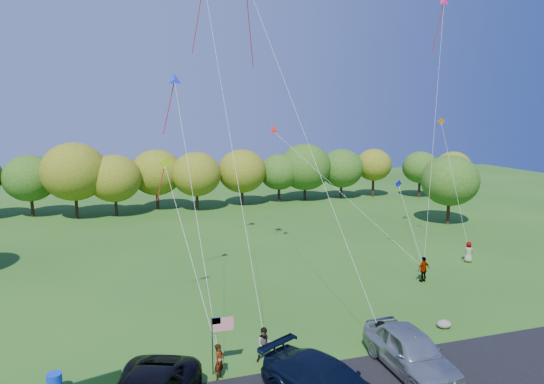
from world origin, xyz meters
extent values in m
plane|color=#275117|center=(0.00, 0.00, 0.00)|extent=(140.00, 140.00, 0.00)
cylinder|color=#331F12|center=(-19.28, 36.50, 1.48)|extent=(0.36, 0.36, 2.97)
ellipsoid|color=#356419|center=(-19.28, 36.50, 4.93)|extent=(6.04, 6.04, 5.44)
cylinder|color=#331F12|center=(-14.60, 38.11, 1.59)|extent=(0.36, 0.36, 3.19)
ellipsoid|color=#356419|center=(-14.60, 38.11, 4.76)|extent=(4.83, 4.83, 4.35)
cylinder|color=#331F12|center=(-9.97, 37.32, 1.21)|extent=(0.36, 0.36, 2.43)
ellipsoid|color=#356419|center=(-9.97, 37.32, 4.40)|extent=(6.08, 6.08, 5.47)
cylinder|color=#331F12|center=(-4.74, 36.59, 1.48)|extent=(0.36, 0.36, 2.97)
ellipsoid|color=#205215|center=(-4.74, 36.59, 4.78)|extent=(5.57, 5.57, 5.02)
cylinder|color=#331F12|center=(-0.01, 38.03, 1.14)|extent=(0.36, 0.36, 2.29)
ellipsoid|color=#205215|center=(-0.01, 38.03, 4.34)|extent=(6.33, 6.33, 5.70)
cylinder|color=#331F12|center=(5.28, 39.20, 1.24)|extent=(0.36, 0.36, 2.48)
ellipsoid|color=#356419|center=(5.28, 39.20, 4.58)|extent=(6.44, 6.44, 5.80)
cylinder|color=#331F12|center=(9.48, 39.86, 1.38)|extent=(0.36, 0.36, 2.76)
ellipsoid|color=#205215|center=(9.48, 39.86, 4.50)|extent=(5.36, 5.36, 4.83)
cylinder|color=#331F12|center=(15.49, 36.91, 1.31)|extent=(0.36, 0.36, 2.61)
ellipsoid|color=#356419|center=(15.49, 36.91, 4.43)|extent=(5.61, 5.61, 5.05)
cylinder|color=#331F12|center=(20.29, 39.60, 1.37)|extent=(0.36, 0.36, 2.75)
ellipsoid|color=#356419|center=(20.29, 39.60, 4.81)|extent=(6.34, 6.34, 5.71)
cylinder|color=#331F12|center=(24.76, 38.19, 1.16)|extent=(0.36, 0.36, 2.32)
ellipsoid|color=#356419|center=(24.76, 38.19, 4.53)|extent=(6.82, 6.82, 6.14)
cylinder|color=#331F12|center=(29.72, 39.17, 1.32)|extent=(0.36, 0.36, 2.64)
ellipsoid|color=#205215|center=(29.72, 39.17, 4.77)|extent=(6.56, 6.56, 5.90)
cylinder|color=#331F12|center=(35.16, 39.04, 1.46)|extent=(0.36, 0.36, 2.92)
ellipsoid|color=#356419|center=(35.16, 39.04, 4.69)|extent=(5.45, 5.45, 4.91)
cylinder|color=#331F12|center=(24.00, 22.00, 1.40)|extent=(0.36, 0.36, 2.80)
ellipsoid|color=#205215|center=(24.00, 22.00, 4.75)|extent=(6.00, 6.00, 5.40)
imported|color=#A1A7AB|center=(3.22, -2.83, 1.05)|extent=(2.35, 5.82, 1.98)
imported|color=#4C4C59|center=(-5.37, -0.80, 0.84)|extent=(0.69, 0.73, 1.67)
imported|color=#4C4C59|center=(-2.96, 0.09, 0.86)|extent=(0.90, 0.74, 1.72)
imported|color=#4C4C59|center=(2.82, -0.80, 0.83)|extent=(1.12, 0.70, 1.66)
imported|color=#4C4C59|center=(10.96, 7.41, 0.92)|extent=(1.14, 0.65, 1.84)
imported|color=#4C4C59|center=(17.11, 10.27, 0.84)|extent=(0.98, 0.89, 1.68)
cube|color=black|center=(-10.53, -0.90, 0.78)|extent=(1.91, 0.59, 0.60)
cylinder|color=#0D36C6|center=(-12.34, 0.09, 0.48)|extent=(0.64, 0.64, 0.96)
cylinder|color=black|center=(-5.59, -0.36, 1.39)|extent=(0.05, 0.05, 2.79)
cube|color=red|center=(-5.09, -0.36, 2.40)|extent=(1.00, 0.67, 0.02)
cube|color=navy|center=(-5.39, -0.35, 2.60)|extent=(0.40, 0.02, 0.31)
ellipsoid|color=gray|center=(5.30, 0.94, 0.27)|extent=(1.09, 0.86, 0.55)
ellipsoid|color=slate|center=(7.68, 0.64, 0.22)|extent=(0.85, 0.70, 0.44)
cone|color=#1327C2|center=(-6.01, 7.99, 13.78)|extent=(0.92, 0.47, 0.84)
cone|color=red|center=(2.49, 15.92, 10.50)|extent=(0.97, 0.73, 0.79)
cone|color=#BB0D52|center=(14.61, 11.82, 20.15)|extent=(0.91, 0.51, 0.82)
cube|color=#CB670E|center=(16.71, 14.17, 11.14)|extent=(0.61, 0.19, 0.60)
cube|color=#C4FF15|center=(-6.88, 6.24, 9.17)|extent=(0.72, 0.20, 0.71)
cube|color=#1212B6|center=(12.89, 14.22, 6.01)|extent=(0.69, 0.19, 0.68)
camera|label=1|loc=(-9.12, -20.87, 12.00)|focal=32.00mm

